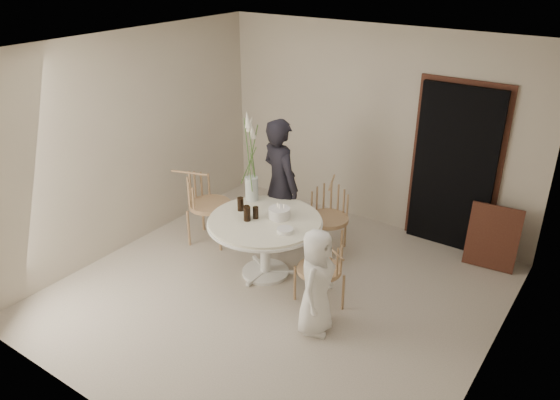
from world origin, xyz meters
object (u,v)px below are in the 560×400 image
Objects in this scene: girl at (280,184)px; birthday_cake at (279,213)px; table at (265,228)px; chair_right at (325,268)px; chair_left at (200,196)px; flower_vase at (251,170)px; chair_far at (329,208)px; boy at (316,282)px.

girl is 0.68m from birthday_cake.
chair_right is at bearing -13.78° from table.
chair_left reaches higher than birthday_cake.
flower_vase reaches higher than girl.
chair_far is 3.60× the size of birthday_cake.
girl is (0.94, 0.47, 0.24)m from chair_left.
flower_vase is at bearing 84.40° from girl.
boy is at bearing -86.40° from chair_far.
birthday_cake is (-0.20, -0.82, 0.21)m from chair_far.
girl is at bearing -97.79° from chair_right.
birthday_cake reaches higher than chair_far.
flower_vase reaches higher than chair_far.
chair_far is at bearing 13.20° from boy.
chair_far reaches higher than chair_right.
table is 0.98m from chair_right.
chair_right reaches higher than table.
birthday_cake is at bearing -20.32° from flower_vase.
chair_right is 3.34× the size of birthday_cake.
boy is (2.23, -0.76, -0.05)m from chair_left.
flower_vase is at bearing -162.73° from chair_far.
flower_vase is (0.76, 0.12, 0.51)m from chair_left.
chair_right is 1.60m from flower_vase.
chair_far reaches higher than table.
birthday_cake reaches higher than table.
chair_far is 1.34m from chair_right.
chair_far is at bearing -133.85° from girl.
boy is 4.54× the size of birthday_cake.
chair_far is at bearing 76.53° from birthday_cake.
girl reaches higher than table.
flower_vase is at bearing -98.72° from chair_left.
girl is 1.51× the size of boy.
boy is at bearing -36.36° from birthday_cake.
girl is 6.84× the size of birthday_cake.
girl is 0.48m from flower_vase.
flower_vase is (-1.38, 0.56, 0.59)m from chair_right.
birthday_cake is at bearing 47.49° from table.
chair_right is 0.94m from birthday_cake.
table is 1.17× the size of boy.
chair_right is 0.87× the size of chair_left.
boy is at bearing 157.71° from girl.
chair_left reaches higher than chair_right.
chair_right is 1.54m from girl.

